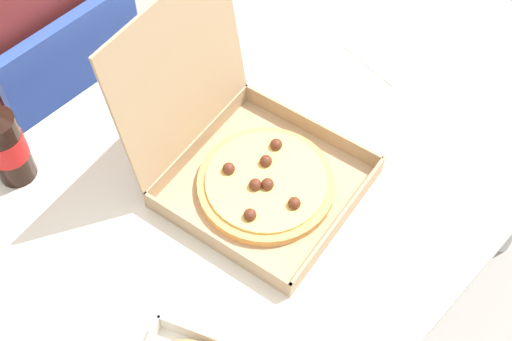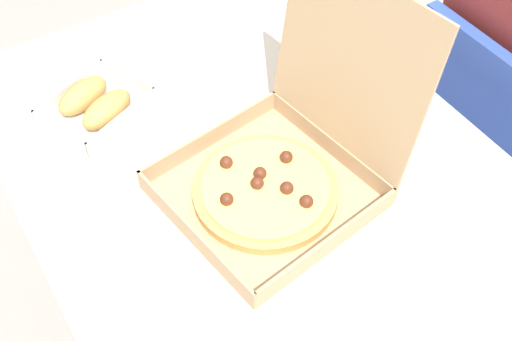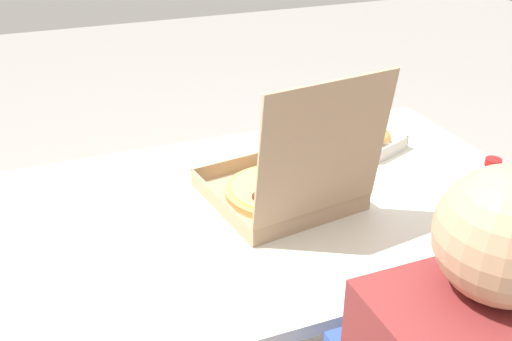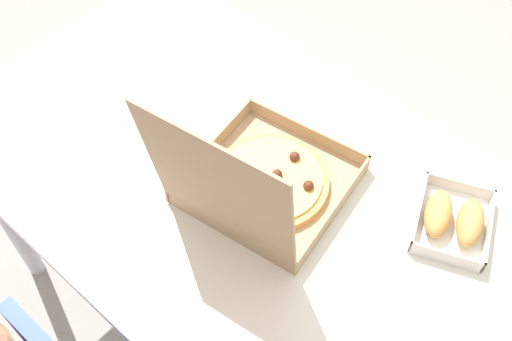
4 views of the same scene
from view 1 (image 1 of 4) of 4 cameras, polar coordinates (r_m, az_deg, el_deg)
ground_plane at (r=2.02m, az=1.20°, el=-11.73°), size 10.00×10.00×0.00m
dining_table at (r=1.43m, az=1.66°, el=-1.09°), size 1.42×0.84×0.75m
chair at (r=1.89m, az=-15.30°, el=5.41°), size 0.40×0.40×0.83m
diner_person at (r=1.78m, az=-17.91°, el=10.65°), size 0.36×0.41×1.15m
pizza_box_open at (r=1.30m, az=-0.49°, el=0.57°), size 0.37×0.41×0.37m
cola_bottle at (r=1.36m, az=-19.70°, el=2.08°), size 0.07×0.07×0.22m
paper_menu at (r=1.61m, az=11.85°, el=9.88°), size 0.23×0.18×0.00m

